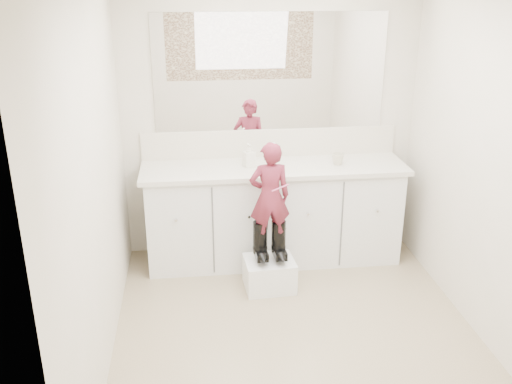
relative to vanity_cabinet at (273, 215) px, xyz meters
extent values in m
plane|color=#817154|center=(0.00, -1.23, -0.42)|extent=(3.00, 3.00, 0.00)
plane|color=beige|center=(0.00, 0.27, 0.77)|extent=(2.60, 0.00, 2.60)
plane|color=beige|center=(0.00, -2.73, 0.77)|extent=(2.60, 0.00, 2.60)
plane|color=beige|center=(-1.30, -1.23, 0.78)|extent=(0.00, 3.00, 3.00)
plane|color=beige|center=(1.30, -1.23, 0.78)|extent=(0.00, 3.00, 3.00)
cube|color=silver|center=(0.00, 0.00, 0.00)|extent=(2.20, 0.55, 0.85)
cube|color=beige|center=(0.00, -0.01, 0.45)|extent=(2.28, 0.58, 0.04)
cube|color=beige|center=(0.00, 0.26, 0.59)|extent=(2.28, 0.03, 0.25)
cube|color=white|center=(0.00, 0.26, 1.22)|extent=(2.00, 0.02, 1.00)
cube|color=#472819|center=(0.00, -2.71, 1.22)|extent=(2.00, 0.01, 1.20)
cylinder|color=silver|center=(0.00, 0.15, 0.52)|extent=(0.08, 0.08, 0.10)
imported|color=beige|center=(0.55, -0.04, 0.51)|extent=(0.14, 0.14, 0.10)
imported|color=silver|center=(-0.22, 0.00, 0.56)|extent=(0.11, 0.12, 0.20)
cube|color=white|center=(-0.11, -0.52, -0.30)|extent=(0.42, 0.36, 0.26)
imported|color=#AC3447|center=(-0.11, -0.50, 0.38)|extent=(0.34, 0.23, 0.89)
cylinder|color=#D15180|center=(-0.04, -0.58, 0.48)|extent=(0.14, 0.02, 0.06)
camera|label=1|loc=(-0.69, -4.60, 2.03)|focal=40.00mm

